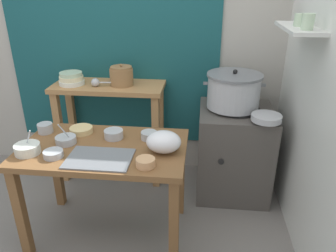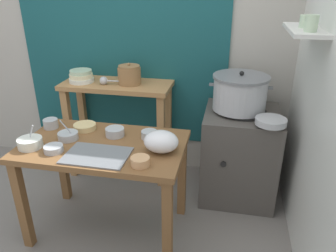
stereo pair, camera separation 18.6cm
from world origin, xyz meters
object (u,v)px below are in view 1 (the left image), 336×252
Objects in this scene: bowl_stack_enamel at (71,79)px; serving_tray at (99,159)px; prep_table at (105,161)px; prep_bowl_0 at (149,135)px; prep_bowl_5 at (53,154)px; prep_bowl_6 at (27,148)px; prep_bowl_7 at (145,162)px; steamer_pot at (234,91)px; clay_pot at (121,76)px; prep_bowl_2 at (81,130)px; wide_pan at (266,118)px; plastic_bag at (164,142)px; prep_bowl_4 at (66,140)px; prep_bowl_1 at (45,128)px; ladle at (97,82)px; stove_block at (233,151)px; prep_bowl_3 at (114,134)px; back_shelf_table at (110,108)px.

serving_tray is (0.51, -0.92, -0.23)m from bowl_stack_enamel.
prep_bowl_0 reaches higher than prep_table.
prep_bowl_6 is (-0.18, 0.03, 0.01)m from prep_bowl_5.
steamer_pot is at bearing 57.66° from prep_bowl_7.
prep_bowl_6 is at bearing 171.73° from prep_bowl_5.
clay_pot is (-0.05, 0.78, 0.37)m from prep_table.
prep_bowl_5 is (-0.55, -0.31, -0.01)m from prep_bowl_0.
serving_tray is 2.44× the size of prep_bowl_2.
bowl_stack_enamel is (-0.48, 0.75, 0.34)m from prep_table.
clay_pot is 0.99m from serving_tray.
wide_pan is 0.88m from prep_bowl_0.
bowl_stack_enamel is at bearing 141.56° from prep_bowl_0.
prep_table is 5.11× the size of bowl_stack_enamel.
prep_bowl_4 is (-0.67, 0.04, -0.04)m from plastic_bag.
prep_bowl_1 reaches higher than serving_tray.
steamer_pot is 1.14m from ladle.
steamer_pot reaches higher than stove_block.
serving_tray is 0.30m from prep_bowl_3.
prep_bowl_2 is (-0.62, 0.22, -0.05)m from plastic_bag.
steamer_pot reaches higher than prep_bowl_6.
prep_bowl_5 is (-1.19, -0.82, 0.36)m from stove_block.
wide_pan is (1.60, -0.34, -0.15)m from bowl_stack_enamel.
prep_bowl_0 is (-0.60, -0.53, -0.17)m from steamer_pot.
prep_bowl_1 is at bearing -159.52° from steamer_pot.
prep_bowl_1 is at bearing -89.18° from bowl_stack_enamel.
ladle is 1.21× the size of wide_pan.
ladle is 2.41× the size of prep_bowl_0.
prep_bowl_4 is (-1.38, -0.40, -0.05)m from wide_pan.
prep_table is at bearing -70.68° from ladle.
prep_bowl_6 is (-0.49, -0.27, 0.00)m from prep_bowl_3.
prep_bowl_4 is at bearing -103.99° from prep_bowl_2.
prep_bowl_5 is at bearing -168.08° from plastic_bag.
stove_block is (1.10, -0.13, -0.30)m from back_shelf_table.
clay_pot reaches higher than prep_bowl_4.
ladle reaches higher than wide_pan.
prep_table is 4.92× the size of wide_pan.
prep_bowl_2 is at bearing 76.01° from prep_bowl_4.
prep_bowl_7 is (0.77, -0.08, -0.01)m from prep_bowl_6.
back_shelf_table is 6.03× the size of prep_bowl_6.
back_shelf_table reaches higher than prep_bowl_4.
prep_bowl_0 is 0.98× the size of prep_bowl_7.
prep_table is 6.72× the size of prep_bowl_2.
ladle reaches higher than prep_bowl_4.
prep_bowl_5 is at bearing 175.25° from prep_bowl_7.
stove_block reaches higher than prep_bowl_5.
ladle reaches higher than prep_bowl_7.
prep_table is 2.26× the size of steamer_pot.
steamer_pot is 2.18× the size of wide_pan.
prep_bowl_2 is at bearing -156.41° from steamer_pot.
prep_table is at bearing -159.66° from wide_pan.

